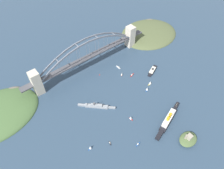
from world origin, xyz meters
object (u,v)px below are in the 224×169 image
ocean_liner (168,119)px  small_boat_8 (132,75)px  small_boat_1 (131,118)px  small_boat_4 (122,74)px  small_boat_0 (118,67)px  small_boat_3 (147,89)px  fort_island_mid_harbor (188,139)px  harbor_ferry_steamer (152,70)px  harbor_arch_bridge (89,56)px  small_boat_7 (110,143)px  naval_cruiser (96,106)px  channel_marker_buoy (100,75)px  seaplane_taxiing_near_bridge (101,49)px  small_boat_2 (90,147)px  small_boat_6 (150,83)px  small_boat_5 (138,144)px

ocean_liner → small_boat_8: (-27.10, -123.32, -5.15)m
small_boat_1 → small_boat_4: bearing=-122.0°
small_boat_0 → small_boat_3: (-2.66, 86.13, 3.33)m
fort_island_mid_harbor → small_boat_1: (45.38, -89.10, -1.39)m
harbor_ferry_steamer → small_boat_3: (48.02, 31.42, 1.83)m
harbor_arch_bridge → fort_island_mid_harbor: size_ratio=9.15×
harbor_ferry_steamer → small_boat_8: (43.21, -18.31, -1.50)m
small_boat_3 → small_boat_7: small_boat_3 is taller
fort_island_mid_harbor → small_boat_1: fort_island_mid_harbor is taller
naval_cruiser → small_boat_3: naval_cruiser is taller
fort_island_mid_harbor → small_boat_3: (-25.08, -118.51, -0.63)m
small_boat_8 → channel_marker_buoy: size_ratio=4.24×
harbor_ferry_steamer → small_boat_7: (176.24, 74.18, -1.61)m
small_boat_3 → small_boat_7: 135.20m
naval_cruiser → harbor_ferry_steamer: size_ratio=1.39×
ocean_liner → small_boat_7: size_ratio=11.33×
channel_marker_buoy → small_boat_0: bearing=170.5°
seaplane_taxiing_near_bridge → channel_marker_buoy: seaplane_taxiing_near_bridge is taller
seaplane_taxiing_near_bridge → small_boat_4: bearing=80.2°
small_boat_2 → small_boat_6: (-174.77, -38.28, 0.14)m
harbor_arch_bridge → small_boat_0: size_ratio=24.55×
ocean_liner → small_boat_0: 161.01m
small_boat_8 → harbor_ferry_steamer: bearing=157.0°
fort_island_mid_harbor → small_boat_0: bearing=-96.3°
small_boat_2 → ocean_liner: bearing=162.3°
fort_island_mid_harbor → small_boat_2: bearing=-33.5°
harbor_arch_bridge → small_boat_5: (44.23, 202.77, -27.49)m
small_boat_2 → harbor_arch_bridge: bearing=-124.1°
naval_cruiser → channel_marker_buoy: naval_cruiser is taller
small_boat_0 → small_boat_7: small_boat_0 is taller
ocean_liner → harbor_ferry_steamer: bearing=-123.8°
naval_cruiser → small_boat_2: bearing=47.7°
seaplane_taxiing_near_bridge → small_boat_4: 97.38m
small_boat_4 → ocean_liner: bearing=85.9°
harbor_arch_bridge → seaplane_taxiing_near_bridge: (-53.76, -29.30, -26.31)m
harbor_arch_bridge → small_boat_8: (-54.31, 80.33, -27.49)m
seaplane_taxiing_near_bridge → small_boat_3: size_ratio=1.15×
harbor_arch_bridge → fort_island_mid_harbor: (-24.41, 248.56, -23.54)m
small_boat_0 → small_boat_1: bearing=59.6°
harbor_arch_bridge → small_boat_1: 162.76m
small_boat_4 → small_boat_6: small_boat_6 is taller
harbor_ferry_steamer → seaplane_taxiing_near_bridge: harbor_ferry_steamer is taller
seaplane_taxiing_near_bridge → small_boat_8: seaplane_taxiing_near_bridge is taller
channel_marker_buoy → small_boat_5: bearing=74.7°
channel_marker_buoy → small_boat_3: bearing=117.2°
seaplane_taxiing_near_bridge → small_boat_2: (162.39, 189.66, 1.97)m
small_boat_8 → small_boat_4: bearing=-38.5°
harbor_ferry_steamer → small_boat_0: (50.68, -54.72, -1.50)m
fort_island_mid_harbor → small_boat_3: bearing=-101.9°
ocean_liner → fort_island_mid_harbor: (2.79, 44.91, -1.20)m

